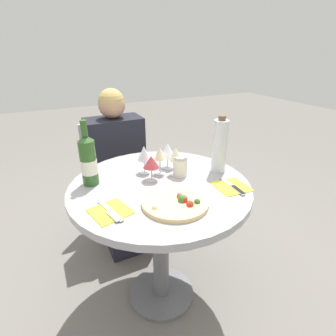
{
  "coord_description": "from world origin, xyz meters",
  "views": [
    {
      "loc": [
        -0.47,
        -1.05,
        1.39
      ],
      "look_at": [
        0.02,
        -0.04,
        0.87
      ],
      "focal_mm": 28.0,
      "sensor_mm": 36.0,
      "label": 1
    }
  ],
  "objects_px": {
    "seated_diner": "(121,180)",
    "pizza_large": "(176,202)",
    "chair_behind_diner": "(116,182)",
    "tall_carafe": "(220,146)",
    "dining_table": "(160,209)",
    "wine_bottle": "(88,161)"
  },
  "relations": [
    {
      "from": "seated_diner",
      "to": "pizza_large",
      "type": "xyz_separation_m",
      "value": [
        0.02,
        -0.83,
        0.28
      ]
    },
    {
      "from": "chair_behind_diner",
      "to": "pizza_large",
      "type": "distance_m",
      "value": 1.05
    },
    {
      "from": "chair_behind_diner",
      "to": "seated_diner",
      "type": "xyz_separation_m",
      "value": [
        -0.0,
        -0.15,
        0.09
      ]
    },
    {
      "from": "pizza_large",
      "to": "tall_carafe",
      "type": "xyz_separation_m",
      "value": [
        0.36,
        0.2,
        0.13
      ]
    },
    {
      "from": "dining_table",
      "to": "wine_bottle",
      "type": "xyz_separation_m",
      "value": [
        -0.31,
        0.15,
        0.27
      ]
    },
    {
      "from": "chair_behind_diner",
      "to": "pizza_large",
      "type": "relative_size",
      "value": 2.99
    },
    {
      "from": "pizza_large",
      "to": "wine_bottle",
      "type": "bearing_deg",
      "value": 129.87
    },
    {
      "from": "chair_behind_diner",
      "to": "wine_bottle",
      "type": "bearing_deg",
      "value": 66.39
    },
    {
      "from": "seated_diner",
      "to": "tall_carafe",
      "type": "distance_m",
      "value": 0.85
    },
    {
      "from": "dining_table",
      "to": "chair_behind_diner",
      "type": "relative_size",
      "value": 1.02
    },
    {
      "from": "chair_behind_diner",
      "to": "tall_carafe",
      "type": "xyz_separation_m",
      "value": [
        0.38,
        -0.78,
        0.5
      ]
    },
    {
      "from": "dining_table",
      "to": "wine_bottle",
      "type": "height_order",
      "value": "wine_bottle"
    },
    {
      "from": "seated_diner",
      "to": "wine_bottle",
      "type": "distance_m",
      "value": 0.68
    },
    {
      "from": "wine_bottle",
      "to": "pizza_large",
      "type": "bearing_deg",
      "value": -50.13
    },
    {
      "from": "wine_bottle",
      "to": "tall_carafe",
      "type": "relative_size",
      "value": 1.05
    },
    {
      "from": "dining_table",
      "to": "seated_diner",
      "type": "relative_size",
      "value": 0.78
    },
    {
      "from": "seated_diner",
      "to": "tall_carafe",
      "type": "height_order",
      "value": "seated_diner"
    },
    {
      "from": "chair_behind_diner",
      "to": "dining_table",
      "type": "bearing_deg",
      "value": 92.25
    },
    {
      "from": "dining_table",
      "to": "chair_behind_diner",
      "type": "height_order",
      "value": "chair_behind_diner"
    },
    {
      "from": "dining_table",
      "to": "seated_diner",
      "type": "distance_m",
      "value": 0.64
    },
    {
      "from": "tall_carafe",
      "to": "pizza_large",
      "type": "bearing_deg",
      "value": -151.42
    },
    {
      "from": "seated_diner",
      "to": "pizza_large",
      "type": "relative_size",
      "value": 3.91
    }
  ]
}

